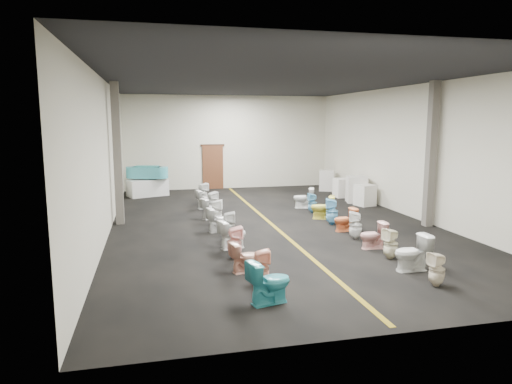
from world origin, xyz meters
TOP-DOWN VIEW (x-y plane):
  - floor at (0.00, 0.00)m, footprint 16.00×16.00m
  - ceiling at (0.00, 0.00)m, footprint 16.00×16.00m
  - wall_back at (0.00, 8.00)m, footprint 10.00×0.00m
  - wall_front at (0.00, -8.00)m, footprint 10.00×0.00m
  - wall_left at (-5.00, 0.00)m, footprint 0.00×16.00m
  - wall_right at (5.00, 0.00)m, footprint 0.00×16.00m
  - aisle_stripe at (0.00, 0.00)m, footprint 0.12×15.60m
  - back_door at (-0.80, 7.94)m, footprint 1.00×0.10m
  - door_frame at (-0.80, 7.95)m, footprint 1.15×0.08m
  - column_left at (-4.75, 1.00)m, footprint 0.25×0.25m
  - column_right at (4.75, -1.50)m, footprint 0.25×0.25m
  - display_table at (-3.91, 6.43)m, footprint 1.86×1.38m
  - bathtub at (-3.91, 6.43)m, footprint 1.81×1.01m
  - appliance_crate_a at (4.40, 2.15)m, footprint 0.79×0.79m
  - appliance_crate_b at (4.40, 2.92)m, footprint 0.95×0.95m
  - appliance_crate_c at (4.40, 4.24)m, footprint 0.73×0.73m
  - appliance_crate_d at (4.40, 6.13)m, footprint 0.90×0.90m
  - toilet_left_0 at (-1.69, -6.37)m, footprint 0.89×0.63m
  - toilet_left_1 at (-1.63, -5.46)m, footprint 0.37×0.36m
  - toilet_left_2 at (-1.77, -4.58)m, footprint 0.73×0.52m
  - toilet_left_3 at (-1.82, -3.56)m, footprint 0.37×0.37m
  - toilet_left_4 at (-1.71, -2.66)m, footprint 0.83×0.61m
  - toilet_left_5 at (-1.68, -1.79)m, footprint 0.41×0.41m
  - toilet_left_6 at (-1.79, -0.79)m, footprint 0.80×0.56m
  - toilet_left_7 at (-1.76, 0.08)m, footprint 0.46×0.45m
  - toilet_left_8 at (-1.79, 1.04)m, footprint 0.81×0.66m
  - toilet_left_9 at (-1.64, 1.95)m, footprint 0.47×0.47m
  - toilet_left_10 at (-1.76, 2.93)m, footprint 0.78×0.55m
  - toilet_left_11 at (-1.75, 3.91)m, footprint 0.48×0.48m
  - toilet_right_0 at (1.81, -6.29)m, footprint 0.35×0.34m
  - toilet_right_1 at (1.85, -5.32)m, footprint 0.81×0.46m
  - toilet_right_2 at (1.84, -4.42)m, footprint 0.41×0.40m
  - toilet_right_3 at (1.85, -3.50)m, footprint 0.70×0.42m
  - toilet_right_4 at (1.82, -2.50)m, footprint 0.47×0.47m
  - toilet_right_5 at (1.92, -1.57)m, footprint 0.71×0.43m
  - toilet_right_6 at (1.87, -0.65)m, footprint 0.49×0.49m
  - toilet_right_7 at (1.89, 0.20)m, footprint 0.89×0.70m
  - toilet_right_8 at (1.90, 1.24)m, footprint 0.37×0.36m
  - toilet_right_9 at (1.90, 2.21)m, footprint 0.87×0.66m

SIDE VIEW (x-z plane):
  - floor at x=0.00m, z-range 0.00..0.00m
  - aisle_stripe at x=0.00m, z-range 0.00..0.01m
  - toilet_left_2 at x=-1.77m, z-range 0.00..0.68m
  - toilet_right_0 at x=1.81m, z-range 0.00..0.70m
  - toilet_right_5 at x=1.92m, z-range 0.00..0.70m
  - toilet_right_3 at x=1.85m, z-range 0.00..0.71m
  - toilet_left_10 at x=-1.76m, z-range 0.00..0.72m
  - toilet_left_8 at x=-1.79m, z-range 0.00..0.72m
  - toilet_right_8 at x=1.90m, z-range 0.00..0.72m
  - toilet_left_6 at x=-1.79m, z-range 0.00..0.74m
  - display_table at x=-3.91m, z-range 0.00..0.74m
  - toilet_left_1 at x=-1.63m, z-range 0.00..0.75m
  - toilet_left_4 at x=-1.71m, z-range 0.00..0.75m
  - toilet_right_2 at x=1.84m, z-range 0.00..0.75m
  - toilet_right_9 at x=1.90m, z-range 0.00..0.78m
  - toilet_right_4 at x=1.82m, z-range 0.00..0.79m
  - toilet_left_9 at x=-1.64m, z-range 0.00..0.79m
  - toilet_left_3 at x=-1.82m, z-range 0.00..0.80m
  - toilet_right_7 at x=1.89m, z-range 0.00..0.80m
  - toilet_left_5 at x=-1.68m, z-range 0.00..0.80m
  - appliance_crate_c at x=4.40m, z-range 0.00..0.81m
  - toilet_left_0 at x=-1.69m, z-range 0.00..0.82m
  - toilet_right_1 at x=1.85m, z-range 0.00..0.82m
  - appliance_crate_a at x=4.40m, z-range 0.00..0.83m
  - toilet_left_7 at x=-1.76m, z-range 0.00..0.83m
  - toilet_left_11 at x=-1.75m, z-range 0.00..0.84m
  - toilet_right_6 at x=1.87m, z-range 0.00..0.85m
  - appliance_crate_d at x=4.40m, z-range 0.00..0.97m
  - appliance_crate_b at x=4.40m, z-range 0.00..1.06m
  - back_door at x=-0.80m, z-range 0.00..2.10m
  - bathtub at x=-3.91m, z-range 0.79..1.34m
  - door_frame at x=-0.80m, z-range 2.07..2.17m
  - wall_back at x=0.00m, z-range -2.75..7.25m
  - wall_front at x=0.00m, z-range -2.75..7.25m
  - wall_left at x=-5.00m, z-range -5.75..10.25m
  - wall_right at x=5.00m, z-range -5.75..10.25m
  - column_left at x=-4.75m, z-range 0.00..4.50m
  - column_right at x=4.75m, z-range 0.00..4.50m
  - ceiling at x=0.00m, z-range 4.50..4.50m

